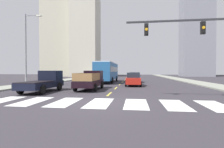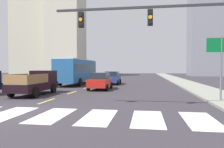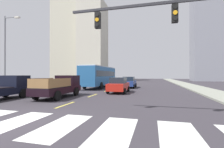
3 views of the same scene
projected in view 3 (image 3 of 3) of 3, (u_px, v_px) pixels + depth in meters
ground_plane at (16, 122)px, 6.87m from camera, size 160.00×160.00×0.00m
sidewalk_right at (201, 89)px, 21.35m from camera, size 3.25×110.00×0.15m
sidewalk_left at (46, 86)px, 27.27m from camera, size 3.25×110.00×0.15m
crosswalk_stripe_4 at (16, 122)px, 6.87m from camera, size 1.34×3.33×0.01m
crosswalk_stripe_5 at (61, 126)px, 6.33m from camera, size 1.34×3.33×0.01m
crosswalk_stripe_6 at (115, 130)px, 5.79m from camera, size 1.34×3.33×0.01m
crosswalk_stripe_7 at (180, 136)px, 5.25m from camera, size 1.34×3.33×0.01m
lane_dash_0 at (66, 105)px, 10.75m from camera, size 0.16×2.40×0.01m
lane_dash_1 at (93, 95)px, 15.59m from camera, size 0.16×2.40×0.01m
lane_dash_2 at (107, 91)px, 20.43m from camera, size 0.16×2.40×0.01m
lane_dash_3 at (116, 88)px, 25.28m from camera, size 0.16×2.40×0.01m
lane_dash_4 at (122, 85)px, 30.12m from camera, size 0.16×2.40×0.01m
lane_dash_5 at (126, 84)px, 34.97m from camera, size 0.16×2.40×0.01m
lane_dash_6 at (129, 83)px, 39.81m from camera, size 0.16×2.40×0.01m
lane_dash_7 at (132, 82)px, 44.65m from camera, size 0.16×2.40×0.01m
pickup_stakebed at (61, 87)px, 14.59m from camera, size 2.18×5.20×1.96m
pickup_dark at (3, 88)px, 13.24m from camera, size 2.18×5.20×1.96m
city_bus at (100, 75)px, 25.43m from camera, size 2.72×10.80×3.32m
sedan_far at (119, 85)px, 18.07m from camera, size 2.02×4.40×1.72m
sedan_mid at (129, 82)px, 24.85m from camera, size 2.02×4.40×1.72m
traffic_signal_gantry at (203, 25)px, 7.11m from camera, size 9.51×0.27×6.00m
streetlight_left at (6, 50)px, 19.00m from camera, size 2.20×0.28×9.00m
tower_tall_centre at (208, 2)px, 52.43m from camera, size 9.92×7.25×51.50m
block_mid_left at (72, 39)px, 61.32m from camera, size 10.81×11.68×31.34m
block_mid_right at (93, 42)px, 54.67m from camera, size 8.46×8.66×26.59m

